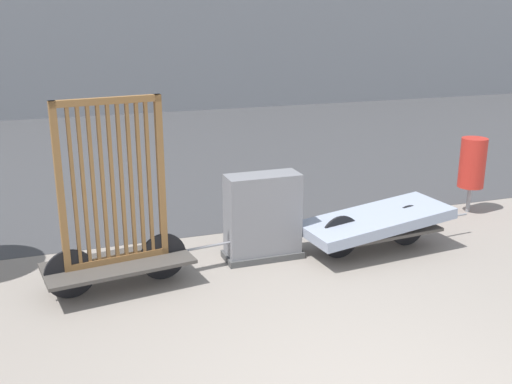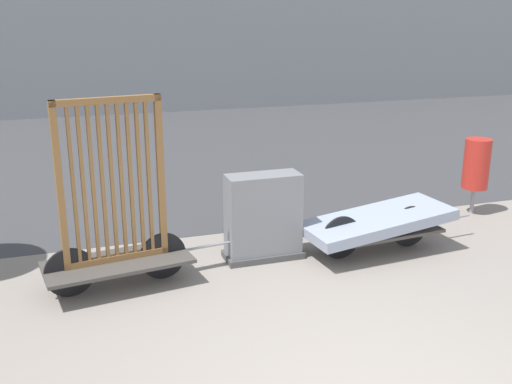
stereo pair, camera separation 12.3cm
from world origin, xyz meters
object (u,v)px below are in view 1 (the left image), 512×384
at_px(bike_cart_with_mattress, 376,222).
at_px(bike_cart_with_bedframe, 116,228).
at_px(utility_cabinet, 263,220).
at_px(trash_bin, 472,163).

bearing_deg(bike_cart_with_mattress, bike_cart_with_bedframe, 175.16).
height_order(bike_cart_with_mattress, utility_cabinet, utility_cabinet).
distance_m(bike_cart_with_bedframe, bike_cart_with_mattress, 3.24).
distance_m(bike_cart_with_mattress, utility_cabinet, 1.46).
bearing_deg(utility_cabinet, bike_cart_with_bedframe, -171.15).
distance_m(utility_cabinet, trash_bin, 3.66).
bearing_deg(utility_cabinet, bike_cart_with_mattress, -11.07).
height_order(bike_cart_with_bedframe, utility_cabinet, bike_cart_with_bedframe).
distance_m(bike_cart_with_bedframe, utility_cabinet, 1.83).
height_order(bike_cart_with_bedframe, trash_bin, bike_cart_with_bedframe).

